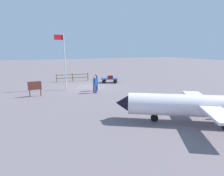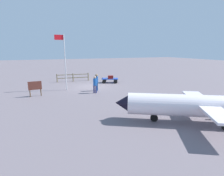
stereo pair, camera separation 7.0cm
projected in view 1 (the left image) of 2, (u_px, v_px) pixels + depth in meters
name	position (u px, v px, depth m)	size (l,w,h in m)	color
ground_plane	(90.00, 87.00, 20.09)	(120.00, 120.00, 0.00)	slate
luggage_cart	(109.00, 79.00, 22.30)	(2.25, 1.77, 0.57)	blue
suitcase_navy	(110.00, 77.00, 21.95)	(0.69, 0.51, 0.38)	maroon
suitcase_dark	(111.00, 77.00, 22.50)	(0.50, 0.40, 0.29)	#453016
worker_lead	(95.00, 83.00, 16.89)	(0.43, 0.43, 1.66)	navy
worker_trailing	(96.00, 81.00, 17.81)	(0.45, 0.45, 1.73)	navy
airplane_near	(200.00, 106.00, 9.86)	(8.91, 5.96, 2.88)	white
flagpole	(64.00, 58.00, 17.63)	(0.94, 0.10, 5.64)	silver
signboard	(35.00, 87.00, 15.65)	(1.13, 0.18, 1.38)	#4C3319
wooden_fence	(73.00, 77.00, 23.20)	(4.17, 0.40, 1.06)	brown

